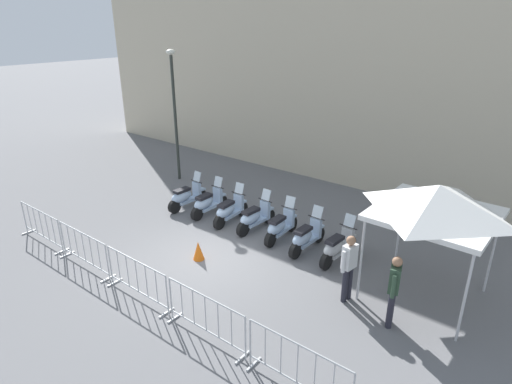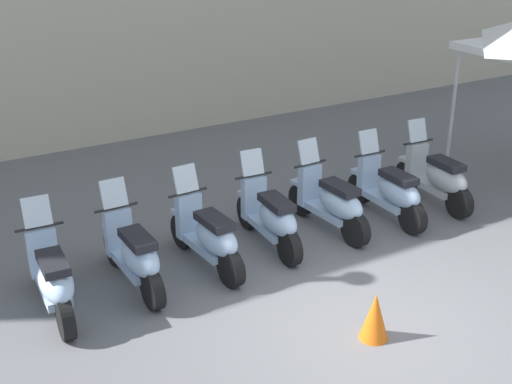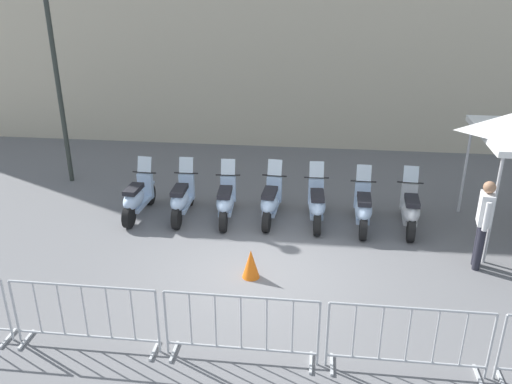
# 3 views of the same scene
# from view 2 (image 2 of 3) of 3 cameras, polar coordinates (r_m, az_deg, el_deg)

# --- Properties ---
(ground_plane) EXTENTS (120.00, 120.00, 0.00)m
(ground_plane) POSITION_cam_2_polar(r_m,az_deg,el_deg) (7.83, 9.96, -11.16)
(ground_plane) COLOR slate
(motorcycle_0) EXTENTS (0.56, 1.72, 1.24)m
(motorcycle_0) POSITION_cam_2_polar(r_m,az_deg,el_deg) (8.06, -16.75, -6.98)
(motorcycle_0) COLOR black
(motorcycle_0) RESTS_ON ground
(motorcycle_1) EXTENTS (0.56, 1.72, 1.24)m
(motorcycle_1) POSITION_cam_2_polar(r_m,az_deg,el_deg) (8.35, -10.24, -5.21)
(motorcycle_1) COLOR black
(motorcycle_1) RESTS_ON ground
(motorcycle_2) EXTENTS (0.56, 1.73, 1.24)m
(motorcycle_2) POSITION_cam_2_polar(r_m,az_deg,el_deg) (8.68, -4.03, -3.74)
(motorcycle_2) COLOR black
(motorcycle_2) RESTS_ON ground
(motorcycle_3) EXTENTS (0.56, 1.72, 1.24)m
(motorcycle_3) POSITION_cam_2_polar(r_m,az_deg,el_deg) (9.17, 1.23, -2.13)
(motorcycle_3) COLOR black
(motorcycle_3) RESTS_ON ground
(motorcycle_4) EXTENTS (0.56, 1.73, 1.24)m
(motorcycle_4) POSITION_cam_2_polar(r_m,az_deg,el_deg) (9.68, 6.36, -0.88)
(motorcycle_4) COLOR black
(motorcycle_4) RESTS_ON ground
(motorcycle_5) EXTENTS (0.56, 1.72, 1.24)m
(motorcycle_5) POSITION_cam_2_polar(r_m,az_deg,el_deg) (10.19, 11.18, 0.07)
(motorcycle_5) COLOR black
(motorcycle_5) RESTS_ON ground
(motorcycle_6) EXTENTS (0.56, 1.72, 1.24)m
(motorcycle_6) POSITION_cam_2_polar(r_m,az_deg,el_deg) (10.86, 14.99, 1.18)
(motorcycle_6) COLOR black
(motorcycle_6) RESTS_ON ground
(traffic_cone) EXTENTS (0.32, 0.32, 0.55)m
(traffic_cone) POSITION_cam_2_polar(r_m,az_deg,el_deg) (7.51, 9.97, -10.27)
(traffic_cone) COLOR orange
(traffic_cone) RESTS_ON ground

